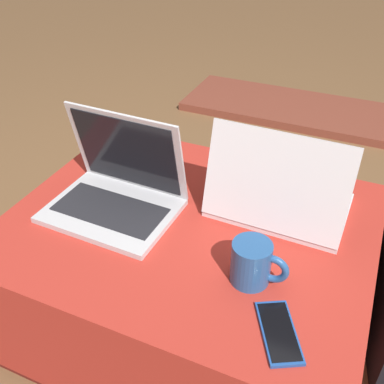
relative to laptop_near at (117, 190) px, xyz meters
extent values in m
plane|color=brown|center=(0.21, 0.02, -0.47)|extent=(14.00, 14.00, 0.00)
cube|color=maroon|center=(0.21, 0.02, -0.45)|extent=(0.91, 0.74, 0.05)
cube|color=#B22D23|center=(0.21, 0.02, -0.24)|extent=(0.95, 0.77, 0.37)
cube|color=silver|center=(0.00, -0.03, -0.05)|extent=(0.34, 0.26, 0.02)
cube|color=#232328|center=(0.00, -0.04, -0.04)|extent=(0.30, 0.15, 0.00)
cube|color=silver|center=(0.00, 0.07, 0.08)|extent=(0.34, 0.07, 0.25)
cube|color=black|center=(0.00, 0.06, 0.08)|extent=(0.30, 0.06, 0.22)
cube|color=silver|center=(0.41, 0.18, -0.05)|extent=(0.36, 0.26, 0.02)
cube|color=#9E9EA3|center=(0.41, 0.18, -0.04)|extent=(0.32, 0.15, 0.00)
cube|color=silver|center=(0.41, 0.08, 0.08)|extent=(0.36, 0.08, 0.25)
cube|color=black|center=(0.41, 0.09, 0.08)|extent=(0.32, 0.07, 0.22)
cube|color=#1E4C9E|center=(0.51, -0.24, -0.05)|extent=(0.13, 0.17, 0.01)
cube|color=black|center=(0.51, -0.24, -0.05)|extent=(0.12, 0.15, 0.00)
cylinder|color=#285693|center=(0.41, -0.12, 0.00)|extent=(0.09, 0.09, 0.10)
torus|color=#285693|center=(0.46, -0.12, 0.00)|extent=(0.07, 0.02, 0.07)
cube|color=brown|center=(0.21, 1.68, -0.45)|extent=(1.40, 0.50, 0.04)
camera|label=1|loc=(0.58, -0.82, 0.70)|focal=42.00mm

